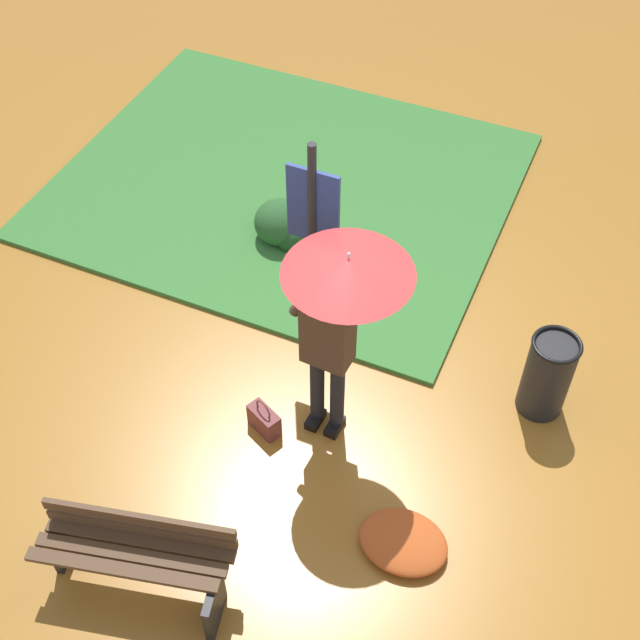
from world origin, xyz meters
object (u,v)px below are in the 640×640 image
handbag (264,420)px  info_sign_post (313,231)px  person_with_umbrella (339,300)px  park_bench (136,554)px  trash_bin (547,375)px

handbag → info_sign_post: bearing=89.1°
person_with_umbrella → info_sign_post: (-0.52, 0.71, -0.11)m
park_bench → trash_bin: (2.31, 2.77, 0.02)m
person_with_umbrella → handbag: (-0.54, -0.29, -1.42)m
info_sign_post → trash_bin: size_ratio=2.76×
park_bench → trash_bin: bearing=50.2°
person_with_umbrella → park_bench: bearing=-112.3°
info_sign_post → handbag: info_sign_post is taller
info_sign_post → person_with_umbrella: bearing=-53.7°
person_with_umbrella → park_bench: (-0.77, -1.87, -1.15)m
info_sign_post → trash_bin: (2.06, 0.19, -1.03)m
handbag → park_bench: size_ratio=0.26×
handbag → trash_bin: trash_bin is taller
trash_bin → park_bench: bearing=-129.8°
info_sign_post → park_bench: bearing=-95.4°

